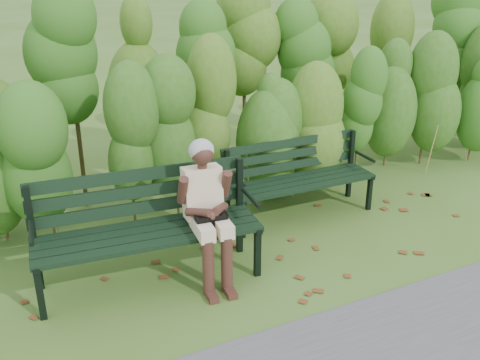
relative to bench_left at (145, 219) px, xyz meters
name	(u,v)px	position (x,y,z in m)	size (l,w,h in m)	color
ground	(256,264)	(0.99, -0.26, -0.59)	(80.00, 80.00, 0.00)	#405C1A
hedge_band	(183,94)	(0.99, 1.60, 0.67)	(11.04, 1.67, 2.42)	#47381E
leaf_litter	(263,266)	(1.03, -0.33, -0.58)	(5.92, 2.19, 0.01)	brown
bench_left	(145,219)	(0.00, 0.00, 0.00)	(2.05, 0.85, 1.00)	black
bench_right	(297,172)	(1.93, 0.55, -0.09)	(1.70, 0.59, 0.84)	black
seated_woman	(207,203)	(0.50, -0.25, 0.17)	(0.50, 0.73, 1.30)	beige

